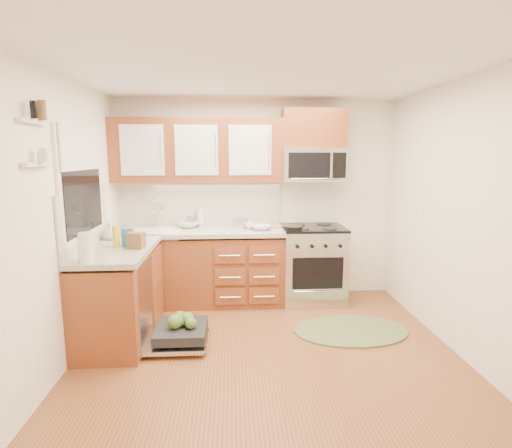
{
  "coord_description": "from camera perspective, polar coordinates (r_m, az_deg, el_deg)",
  "views": [
    {
      "loc": [
        -0.32,
        -3.36,
        1.81
      ],
      "look_at": [
        -0.06,
        0.85,
        1.09
      ],
      "focal_mm": 28.0,
      "sensor_mm": 36.0,
      "label": 1
    }
  ],
  "objects": [
    {
      "name": "cutting_board",
      "position": [
        5.01,
        2.3,
        -0.35
      ],
      "size": [
        0.35,
        0.28,
        0.02
      ],
      "primitive_type": "cube",
      "rotation": [
        0.0,
        0.0,
        0.27
      ],
      "color": "tan",
      "rests_on": "countertop_back"
    },
    {
      "name": "soap_bottle_b",
      "position": [
        4.66,
        -19.62,
        -0.67
      ],
      "size": [
        0.1,
        0.1,
        0.18
      ],
      "primitive_type": "imported",
      "rotation": [
        0.0,
        0.0,
        -0.26
      ],
      "color": "#999999",
      "rests_on": "countertop_left"
    },
    {
      "name": "shelf_lower",
      "position": [
        3.32,
        -28.71,
        7.49
      ],
      "size": [
        0.04,
        0.4,
        0.03
      ],
      "primitive_type": "cube",
      "color": "white",
      "rests_on": "ground"
    },
    {
      "name": "countertop_left",
      "position": [
        4.14,
        -19.12,
        -3.53
      ],
      "size": [
        0.64,
        1.27,
        0.05
      ],
      "primitive_type": "cube",
      "color": "#ABA89C",
      "rests_on": "base_cabinet_left"
    },
    {
      "name": "mustard_bottle",
      "position": [
        4.14,
        -19.33,
        -1.71
      ],
      "size": [
        0.08,
        0.08,
        0.21
      ],
      "primitive_type": "cylinder",
      "rotation": [
        0.0,
        0.0,
        0.26
      ],
      "color": "yellow",
      "rests_on": "countertop_left"
    },
    {
      "name": "blue_carton",
      "position": [
        4.17,
        -17.86,
        -1.78
      ],
      "size": [
        0.12,
        0.08,
        0.18
      ],
      "primitive_type": "cube",
      "rotation": [
        0.0,
        0.0,
        0.09
      ],
      "color": "#256DB0",
      "rests_on": "countertop_left"
    },
    {
      "name": "countertop_back",
      "position": [
        4.9,
        -8.17,
        -1.1
      ],
      "size": [
        2.07,
        0.64,
        0.05
      ],
      "primitive_type": "cube",
      "color": "#ABA89C",
      "rests_on": "base_cabinet_back"
    },
    {
      "name": "window_blind",
      "position": [
        4.1,
        -23.67,
        9.88
      ],
      "size": [
        0.02,
        0.96,
        0.4
      ],
      "primitive_type": "cube",
      "color": "white",
      "rests_on": "ground"
    },
    {
      "name": "skillet",
      "position": [
        4.75,
        5.29,
        -0.51
      ],
      "size": [
        0.28,
        0.28,
        0.04
      ],
      "primitive_type": "cylinder",
      "rotation": [
        0.0,
        0.0,
        -0.22
      ],
      "color": "black",
      "rests_on": "range"
    },
    {
      "name": "shelf_upper",
      "position": [
        3.33,
        -29.14,
        12.64
      ],
      "size": [
        0.04,
        0.4,
        0.03
      ],
      "primitive_type": "cube",
      "color": "white",
      "rests_on": "ground"
    },
    {
      "name": "canister",
      "position": [
        5.1,
        -9.34,
        0.4
      ],
      "size": [
        0.11,
        0.11,
        0.14
      ],
      "primitive_type": "cylinder",
      "rotation": [
        0.0,
        0.0,
        -0.32
      ],
      "color": "silver",
      "rests_on": "countertop_back"
    },
    {
      "name": "rug",
      "position": [
        4.42,
        13.37,
        -14.58
      ],
      "size": [
        1.28,
        0.91,
        0.02
      ],
      "primitive_type": null,
      "rotation": [
        0.0,
        0.0,
        0.12
      ],
      "color": "olive",
      "rests_on": "ground"
    },
    {
      "name": "backsplash_back",
      "position": [
        5.14,
        -7.99,
        2.91
      ],
      "size": [
        2.05,
        0.02,
        0.57
      ],
      "primitive_type": "cube",
      "color": "silver",
      "rests_on": "ground"
    },
    {
      "name": "range",
      "position": [
        5.07,
        8.06,
        -5.66
      ],
      "size": [
        0.76,
        0.64,
        0.95
      ],
      "primitive_type": null,
      "color": "silver",
      "rests_on": "ground"
    },
    {
      "name": "red_bottle",
      "position": [
        3.67,
        -23.63,
        -3.3
      ],
      "size": [
        0.08,
        0.08,
        0.22
      ],
      "primitive_type": "cylinder",
      "rotation": [
        0.0,
        0.0,
        0.42
      ],
      "color": "#AF0E1A",
      "rests_on": "countertop_left"
    },
    {
      "name": "floor",
      "position": [
        3.83,
        1.81,
        -18.52
      ],
      "size": [
        3.5,
        3.5,
        0.0
      ],
      "primitive_type": "plane",
      "color": "brown",
      "rests_on": "ground"
    },
    {
      "name": "bowl_a",
      "position": [
        4.83,
        0.7,
        -0.51
      ],
      "size": [
        0.24,
        0.24,
        0.06
      ],
      "primitive_type": "imported",
      "rotation": [
        0.0,
        0.0,
        -0.02
      ],
      "color": "#999999",
      "rests_on": "countertop_back"
    },
    {
      "name": "wall_right",
      "position": [
        3.98,
        27.86,
        0.49
      ],
      "size": [
        0.04,
        3.5,
        2.5
      ],
      "primitive_type": "cube",
      "color": "white",
      "rests_on": "ground"
    },
    {
      "name": "dishwasher",
      "position": [
        4.07,
        -11.18,
        -15.31
      ],
      "size": [
        0.7,
        0.6,
        0.2
      ],
      "primitive_type": null,
      "color": "silver",
      "rests_on": "ground"
    },
    {
      "name": "window",
      "position": [
        4.12,
        -23.69,
        5.27
      ],
      "size": [
        0.03,
        1.05,
        1.05
      ],
      "primitive_type": null,
      "color": "white",
      "rests_on": "ground"
    },
    {
      "name": "base_cabinet_back",
      "position": [
        5.02,
        -8.03,
        -6.41
      ],
      "size": [
        2.05,
        0.6,
        0.85
      ],
      "primitive_type": "cube",
      "color": "maroon",
      "rests_on": "ground"
    },
    {
      "name": "paper_towel_roll",
      "position": [
        3.64,
        -23.11,
        -3.12
      ],
      "size": [
        0.12,
        0.12,
        0.25
      ],
      "primitive_type": "cylinder",
      "rotation": [
        0.0,
        0.0,
        0.05
      ],
      "color": "white",
      "rests_on": "countertop_left"
    },
    {
      "name": "cup",
      "position": [
        4.9,
        -0.84,
        -0.16
      ],
      "size": [
        0.15,
        0.15,
        0.09
      ],
      "primitive_type": "imported",
      "rotation": [
        0.0,
        0.0,
        -0.36
      ],
      "color": "#999999",
      "rests_on": "countertop_back"
    },
    {
      "name": "wall_left",
      "position": [
        3.69,
        -26.23,
        -0.02
      ],
      "size": [
        0.04,
        3.5,
        2.5
      ],
      "primitive_type": "cube",
      "color": "white",
      "rests_on": "ground"
    },
    {
      "name": "cabinet_over_mw",
      "position": [
        5.04,
        8.18,
        13.3
      ],
      "size": [
        0.76,
        0.35,
        0.47
      ],
      "primitive_type": "cube",
      "color": "maroon",
      "rests_on": "ground"
    },
    {
      "name": "wall_front",
      "position": [
        1.73,
        7.39,
        -9.24
      ],
      "size": [
        3.5,
        0.04,
        2.5
      ],
      "primitive_type": "cube",
      "color": "white",
      "rests_on": "ground"
    },
    {
      "name": "backsplash_left",
      "position": [
        4.18,
        -23.25,
        0.65
      ],
      "size": [
        0.02,
        1.25,
        0.57
      ],
      "primitive_type": "cube",
      "color": "silver",
      "rests_on": "ground"
    },
    {
      "name": "wall_back",
      "position": [
        5.15,
        0.1,
        3.46
      ],
      "size": [
        3.5,
        0.04,
        2.5
      ],
      "primitive_type": "cube",
      "color": "white",
      "rests_on": "ground"
    },
    {
      "name": "ceiling",
      "position": [
        3.44,
        2.04,
        21.26
      ],
      "size": [
        3.5,
        3.5,
        0.0
      ],
      "primitive_type": "plane",
      "rotation": [
        3.14,
        0.0,
        0.0
      ],
      "color": "white",
      "rests_on": "ground"
    },
    {
      "name": "stock_pot",
      "position": [
        4.96,
        -2.23,
        0.12
      ],
      "size": [
        0.21,
        0.21,
        0.12
      ],
      "primitive_type": "cylinder",
      "rotation": [
        0.0,
        0.0,
        0.06
      ],
      "color": "silver",
      "rests_on": "countertop_back"
    },
    {
      "name": "sink",
      "position": [
        4.97,
        -14.2,
        -2.32
      ],
      "size": [
        0.62,
        0.5,
        0.26
      ],
      "primitive_type": null,
      "color": "white",
      "rests_on": "ground"
    },
    {
      "name": "wooden_box",
      "position": [
        4.03,
        -16.77,
        -2.26
      ],
      "size": [
        0.18,
        0.15,
        0.16
      ],
      "primitive_type": "cube",
      "rotation": [
        0.0,
        0.0,
        -0.24
      ],
      "color": "brown",
      "rests_on": "countertop_left"
    },
    {
      "name": "base_cabinet_left",
      "position": [
        4.28,
        -18.89,
        -9.74
      ],
      "size": [
        0.6,
        1.25,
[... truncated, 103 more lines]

